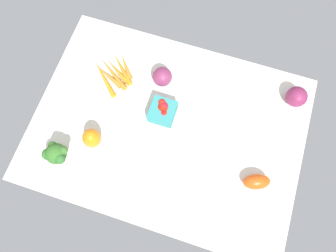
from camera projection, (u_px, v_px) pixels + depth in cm
name	position (u px, v px, depth cm)	size (l,w,h in cm)	color
tablecloth	(168.00, 128.00, 126.72)	(104.00, 76.00, 2.00)	silver
bell_pepper_orange	(92.00, 138.00, 119.68)	(6.83, 6.83, 9.14)	orange
carrot_bunch	(115.00, 72.00, 132.16)	(18.98, 20.51, 2.25)	orange
broccoli_head	(56.00, 154.00, 115.92)	(9.59, 7.65, 10.38)	#A0C27A
red_onion_center	(296.00, 97.00, 125.50)	(8.14, 8.14, 8.14)	#822750
berry_basket	(163.00, 110.00, 124.40)	(9.59, 9.59, 6.82)	teal
red_onion_near_basket	(162.00, 77.00, 128.41)	(7.83, 7.83, 7.83)	#813058
roma_tomato	(257.00, 182.00, 116.35)	(9.84, 5.57, 5.57)	#E05015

